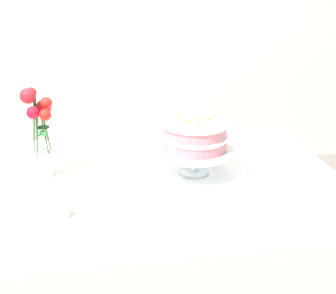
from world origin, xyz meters
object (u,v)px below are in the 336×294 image
Objects in this scene: cake_stand at (195,153)px; teacup at (59,211)px; dining_table at (151,205)px; layer_cake at (195,135)px; flower_vase at (41,138)px.

teacup is at bearing -152.26° from cake_stand.
cake_stand is (0.17, 0.05, 0.17)m from dining_table.
dining_table is at bearing -164.58° from cake_stand.
teacup is (-0.48, -0.25, -0.13)m from layer_cake.
flower_vase is at bearing 170.94° from layer_cake.
layer_cake reaches higher than dining_table.
teacup is at bearing -146.40° from dining_table.
teacup reaches higher than dining_table.
dining_table is 5.91× the size of layer_cake.
layer_cake reaches higher than teacup.
dining_table is at bearing 33.60° from teacup.
flower_vase is (-0.55, 0.09, -0.01)m from layer_cake.
cake_stand reaches higher than dining_table.
teacup is at bearing -78.00° from flower_vase.
dining_table is 0.25m from cake_stand.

